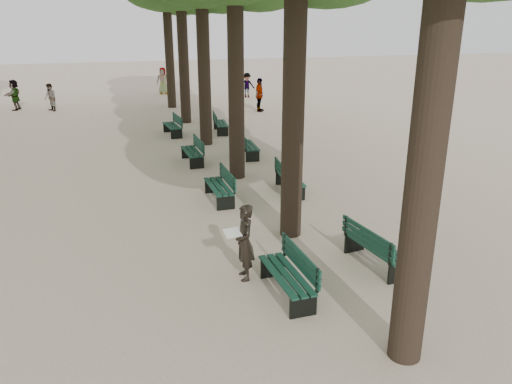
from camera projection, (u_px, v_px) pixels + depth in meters
name	position (u px, v px, depth m)	size (l,w,h in m)	color
ground	(273.00, 306.00, 9.33)	(120.00, 120.00, 0.00)	#C7B197
bench_left_0	(287.00, 283.00, 9.59)	(0.61, 1.81, 0.92)	black
bench_left_1	(219.00, 192.00, 14.65)	(0.58, 1.80, 0.92)	black
bench_left_2	(192.00, 156.00, 18.52)	(0.61, 1.81, 0.92)	black
bench_left_3	(172.00, 129.00, 23.01)	(0.72, 1.84, 0.92)	black
bench_right_0	(376.00, 254.00, 10.75)	(0.77, 1.85, 0.92)	black
bench_right_1	(290.00, 184.00, 15.38)	(0.77, 1.85, 0.92)	black
bench_right_2	(248.00, 150.00, 19.42)	(0.72, 1.84, 0.92)	black
bench_right_3	(221.00, 127.00, 23.54)	(0.80, 1.86, 0.92)	black
man_with_map	(245.00, 242.00, 10.08)	(0.61, 0.66, 1.61)	black
pedestrian_e	(15.00, 95.00, 29.29)	(1.64, 0.35, 1.77)	#262628
pedestrian_c	(259.00, 95.00, 28.79)	(1.12, 0.38, 1.92)	#262628
pedestrian_d	(163.00, 81.00, 35.68)	(0.92, 0.38, 1.88)	#262628
pedestrian_b	(247.00, 85.00, 34.15)	(1.07, 0.33, 1.65)	#262628
pedestrian_a	(50.00, 97.00, 28.93)	(0.77, 0.32, 1.59)	#262628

